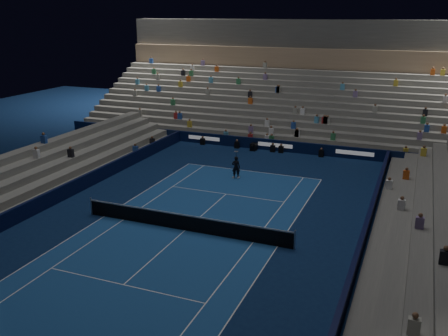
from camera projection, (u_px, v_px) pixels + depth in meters
ground at (185, 230)px, 28.31m from camera, size 90.00×90.00×0.00m
court_surface at (185, 230)px, 28.31m from camera, size 10.97×23.77×0.01m
sponsor_barrier_far at (276, 145)px, 44.55m from camera, size 44.00×0.25×1.00m
sponsor_barrier_east at (359, 252)px, 24.72m from camera, size 0.25×37.00×1.00m
sponsor_barrier_west at (48, 200)px, 31.60m from camera, size 0.25×37.00×1.00m
grandstand_main at (301, 98)px, 52.01m from camera, size 44.00×15.20×11.20m
grandstand_east at (435, 256)px, 23.37m from camera, size 5.00×37.00×2.50m
grandstand_west at (6, 187)px, 32.71m from camera, size 5.00×37.00×2.50m
tennis_net at (185, 222)px, 28.16m from camera, size 12.90×0.10×1.10m
tennis_player at (236, 167)px, 37.02m from camera, size 0.71×0.56×1.71m
broadcast_camera at (254, 147)px, 44.64m from camera, size 0.58×1.00×0.67m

